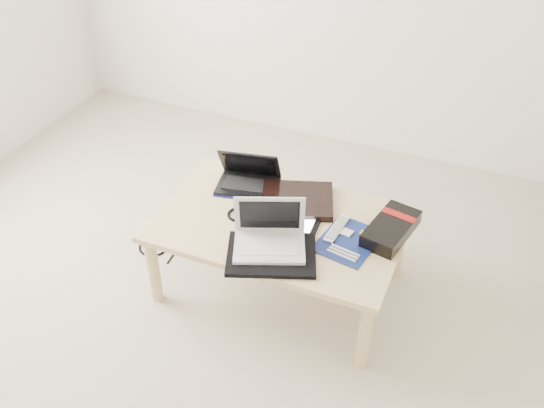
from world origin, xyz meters
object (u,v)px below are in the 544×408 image
at_px(coffee_table, 279,230).
at_px(netbook, 248,179).
at_px(white_laptop, 269,236).
at_px(gpu_box, 391,229).

height_order(coffee_table, netbook, netbook).
height_order(coffee_table, white_laptop, white_laptop).
distance_m(coffee_table, white_laptop, 0.21).
relative_size(netbook, white_laptop, 0.92).
bearing_deg(gpu_box, white_laptop, -148.06).
bearing_deg(gpu_box, netbook, 172.46).
bearing_deg(white_laptop, coffee_table, 98.79).
xyz_separation_m(coffee_table, netbook, (-0.24, 0.20, 0.09)).
relative_size(coffee_table, gpu_box, 3.32).
bearing_deg(netbook, coffee_table, -39.51).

